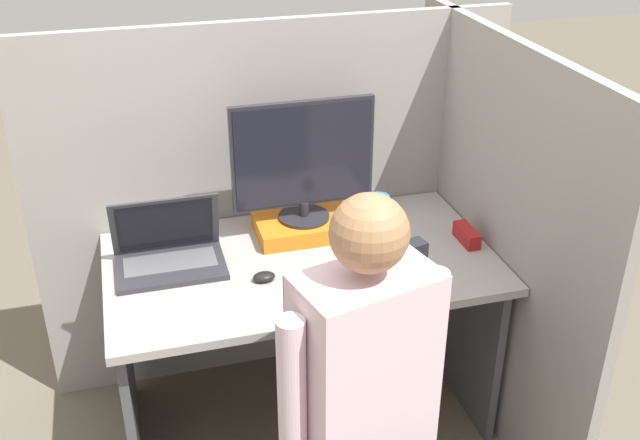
{
  "coord_description": "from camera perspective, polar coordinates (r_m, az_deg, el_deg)",
  "views": [
    {
      "loc": [
        -0.53,
        -1.77,
        2.04
      ],
      "look_at": [
        0.01,
        0.19,
        0.95
      ],
      "focal_mm": 42.0,
      "sensor_mm": 36.0,
      "label": 1
    }
  ],
  "objects": [
    {
      "name": "person",
      "position": [
        1.92,
        3.46,
        -13.77
      ],
      "size": [
        0.47,
        0.44,
        1.31
      ],
      "color": "black",
      "rests_on": "ground"
    },
    {
      "name": "desk",
      "position": [
        2.68,
        -1.38,
        -6.3
      ],
      "size": [
        1.33,
        0.75,
        0.7
      ],
      "color": "#9E9993",
      "rests_on": "ground"
    },
    {
      "name": "cubicle_panel_back",
      "position": [
        2.92,
        -3.38,
        1.15
      ],
      "size": [
        1.83,
        0.04,
        1.44
      ],
      "color": "gray",
      "rests_on": "ground"
    },
    {
      "name": "laptop",
      "position": [
        2.58,
        -11.42,
        -2.54
      ],
      "size": [
        0.36,
        0.24,
        0.24
      ],
      "color": "#2D2D33",
      "rests_on": "desk"
    },
    {
      "name": "cubicle_panel_right",
      "position": [
        2.75,
        13.09,
        -1.45
      ],
      "size": [
        0.04,
        1.4,
        1.44
      ],
      "color": "gray",
      "rests_on": "ground"
    },
    {
      "name": "mouse",
      "position": [
        2.47,
        -4.28,
        -4.33
      ],
      "size": [
        0.07,
        0.05,
        0.03
      ],
      "color": "black",
      "rests_on": "desk"
    },
    {
      "name": "office_chair",
      "position": [
        2.2,
        2.95,
        -16.08
      ],
      "size": [
        0.56,
        0.61,
        1.0
      ],
      "color": "black",
      "rests_on": "ground"
    },
    {
      "name": "carrot_toy",
      "position": [
        2.42,
        3.88,
        -4.78
      ],
      "size": [
        0.05,
        0.13,
        0.05
      ],
      "color": "orange",
      "rests_on": "desk"
    },
    {
      "name": "stapler",
      "position": [
        2.73,
        11.12,
        -1.14
      ],
      "size": [
        0.05,
        0.14,
        0.05
      ],
      "color": "#A31919",
      "rests_on": "desk"
    },
    {
      "name": "paper_box",
      "position": [
        2.74,
        -1.22,
        -0.39
      ],
      "size": [
        0.35,
        0.24,
        0.06
      ],
      "color": "orange",
      "rests_on": "desk"
    },
    {
      "name": "coffee_mug",
      "position": [
        2.85,
        4.5,
        1.03
      ],
      "size": [
        0.08,
        0.08,
        0.09
      ],
      "color": "teal",
      "rests_on": "desk"
    },
    {
      "name": "monitor",
      "position": [
        2.63,
        -1.3,
        4.63
      ],
      "size": [
        0.51,
        0.19,
        0.44
      ],
      "color": "#232328",
      "rests_on": "paper_box"
    }
  ]
}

